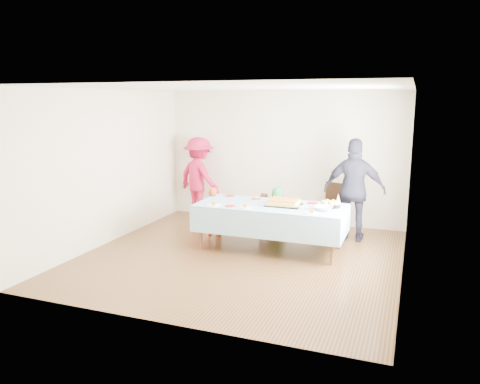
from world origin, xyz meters
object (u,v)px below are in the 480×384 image
object	(u,v)px
party_table	(271,208)
dining_chair	(332,204)
birthday_cake	(284,203)
adult_left	(199,178)

from	to	relation	value
party_table	dining_chair	xyz separation A→B (m)	(0.75, 1.63, -0.21)
birthday_cake	adult_left	distance (m)	2.86
party_table	adult_left	world-z (taller)	adult_left
party_table	birthday_cake	size ratio (longest dim) A/B	4.37
party_table	dining_chair	size ratio (longest dim) A/B	2.69
dining_chair	party_table	bearing A→B (deg)	-92.58
party_table	adult_left	bearing A→B (deg)	142.05
birthday_cake	adult_left	bearing A→B (deg)	145.15
party_table	adult_left	xyz separation A→B (m)	(-2.13, 1.66, 0.14)
birthday_cake	dining_chair	bearing A→B (deg)	71.52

